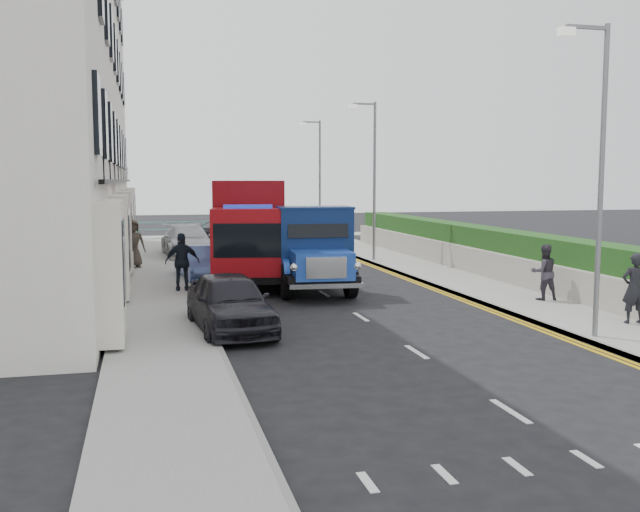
{
  "coord_description": "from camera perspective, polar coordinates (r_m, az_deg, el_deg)",
  "views": [
    {
      "loc": [
        -5.54,
        -15.88,
        3.64
      ],
      "look_at": [
        -0.53,
        4.41,
        1.4
      ],
      "focal_mm": 40.0,
      "sensor_mm": 36.0,
      "label": 1
    }
  ],
  "objects": [
    {
      "name": "seafront_railing",
      "position": [
        44.53,
        -6.7,
        2.14
      ],
      "size": [
        13.0,
        0.08,
        1.11
      ],
      "color": "#59B2A5",
      "rests_on": "ground"
    },
    {
      "name": "red_lorry",
      "position": [
        25.33,
        -5.64,
        2.2
      ],
      "size": [
        3.4,
        7.17,
        3.61
      ],
      "rotation": [
        0.0,
        0.0,
        -0.16
      ],
      "color": "black",
      "rests_on": "ground"
    },
    {
      "name": "sea_plane",
      "position": [
        76.17,
        -9.7,
        3.29
      ],
      "size": [
        120.0,
        120.0,
        0.0
      ],
      "primitive_type": "plane",
      "color": "slate",
      "rests_on": "ground"
    },
    {
      "name": "bedford_lorry",
      "position": [
        22.72,
        -0.52,
        0.13
      ],
      "size": [
        2.68,
        5.97,
        2.75
      ],
      "rotation": [
        0.0,
        0.0,
        -0.07
      ],
      "color": "black",
      "rests_on": "ground"
    },
    {
      "name": "parked_car_mid",
      "position": [
        26.47,
        -9.58,
        -0.54
      ],
      "size": [
        1.62,
        3.81,
        1.22
      ],
      "primitive_type": "imported",
      "rotation": [
        0.0,
        0.0,
        0.09
      ],
      "color": "#5470B6",
      "rests_on": "ground"
    },
    {
      "name": "lamp_near",
      "position": [
        16.94,
        21.28,
        6.91
      ],
      "size": [
        1.23,
        0.18,
        7.0
      ],
      "color": "slate",
      "rests_on": "ground"
    },
    {
      "name": "pedestrian_west_near",
      "position": [
        23.06,
        -10.95,
        -0.46
      ],
      "size": [
        1.1,
        0.51,
        1.84
      ],
      "primitive_type": "imported",
      "rotation": [
        0.0,
        0.0,
        3.08
      ],
      "color": "black",
      "rests_on": "pavement_west"
    },
    {
      "name": "seafront_car_left",
      "position": [
        36.86,
        -7.77,
        1.67
      ],
      "size": [
        4.79,
        6.49,
        1.64
      ],
      "primitive_type": "imported",
      "rotation": [
        0.0,
        0.0,
        3.54
      ],
      "color": "black",
      "rests_on": "ground"
    },
    {
      "name": "pavement_west",
      "position": [
        25.14,
        -12.97,
        -2.23
      ],
      "size": [
        2.4,
        38.0,
        0.12
      ],
      "primitive_type": "cube",
      "color": "gray",
      "rests_on": "ground"
    },
    {
      "name": "pedestrian_west_far",
      "position": [
        29.65,
        -14.71,
        0.96
      ],
      "size": [
        1.06,
        0.82,
        1.92
      ],
      "primitive_type": "imported",
      "rotation": [
        0.0,
        0.0,
        0.25
      ],
      "color": "#3B342A",
      "rests_on": "pavement_west"
    },
    {
      "name": "parked_car_front",
      "position": [
        17.24,
        -7.23,
        -3.7
      ],
      "size": [
        2.04,
        4.33,
        1.43
      ],
      "primitive_type": "imported",
      "rotation": [
        0.0,
        0.0,
        0.08
      ],
      "color": "black",
      "rests_on": "ground"
    },
    {
      "name": "parked_car_rear",
      "position": [
        34.05,
        -10.56,
        1.18
      ],
      "size": [
        2.46,
        5.42,
        1.54
      ],
      "primitive_type": "imported",
      "rotation": [
        0.0,
        0.0,
        0.06
      ],
      "color": "#AFB0B4",
      "rests_on": "ground"
    },
    {
      "name": "pedestrian_east_far",
      "position": [
        21.92,
        17.49,
        -1.24
      ],
      "size": [
        0.86,
        0.71,
        1.64
      ],
      "primitive_type": "imported",
      "rotation": [
        0.0,
        0.0,
        3.03
      ],
      "color": "#39323D",
      "rests_on": "pavement_east"
    },
    {
      "name": "ground",
      "position": [
        17.21,
        5.27,
        -6.12
      ],
      "size": [
        120.0,
        120.0,
        0.0
      ],
      "primitive_type": "plane",
      "color": "black",
      "rests_on": "ground"
    },
    {
      "name": "lamp_far",
      "position": [
        41.05,
        -0.18,
        6.62
      ],
      "size": [
        1.23,
        0.18,
        7.0
      ],
      "color": "slate",
      "rests_on": "ground"
    },
    {
      "name": "promenade",
      "position": [
        45.36,
        -6.82,
        1.55
      ],
      "size": [
        30.0,
        2.5,
        0.12
      ],
      "primitive_type": "cube",
      "color": "gray",
      "rests_on": "ground"
    },
    {
      "name": "terrace_west",
      "position": [
        29.36,
        -22.01,
        12.58
      ],
      "size": [
        6.31,
        30.2,
        14.25
      ],
      "color": "white",
      "rests_on": "ground"
    },
    {
      "name": "seafront_car_right",
      "position": [
        38.84,
        -4.63,
        1.67
      ],
      "size": [
        2.65,
        4.04,
        1.28
      ],
      "primitive_type": "imported",
      "rotation": [
        0.0,
        0.0,
        -0.33
      ],
      "color": "silver",
      "rests_on": "ground"
    },
    {
      "name": "garden_east",
      "position": [
        28.09,
        13.2,
        0.36
      ],
      "size": [
        1.45,
        28.0,
        1.75
      ],
      "color": "#B2AD9E",
      "rests_on": "ground"
    },
    {
      "name": "pedestrian_east_near",
      "position": [
        19.11,
        23.84,
        -2.37
      ],
      "size": [
        0.69,
        0.5,
        1.74
      ],
      "primitive_type": "imported",
      "rotation": [
        0.0,
        0.0,
        3.01
      ],
      "color": "black",
      "rests_on": "pavement_east"
    },
    {
      "name": "pavement_east",
      "position": [
        27.37,
        9.59,
        -1.48
      ],
      "size": [
        2.6,
        38.0,
        0.12
      ],
      "primitive_type": "cube",
      "color": "gray",
      "rests_on": "ground"
    },
    {
      "name": "lamp_mid",
      "position": [
        31.42,
        4.17,
        6.75
      ],
      "size": [
        1.23,
        0.18,
        7.0
      ],
      "color": "slate",
      "rests_on": "ground"
    }
  ]
}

